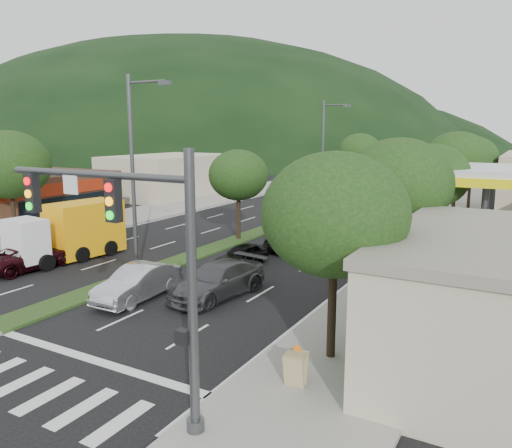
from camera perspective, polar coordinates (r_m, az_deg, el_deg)
The scene contains 26 objects.
sidewalk_right at distance 36.50m, azimuth 21.13°, elevation -1.61°, with size 5.00×90.00×0.15m, color gray.
sidewalk_left at distance 47.20m, azimuth -11.11°, elevation 1.57°, with size 6.00×90.00×0.15m, color gray.
median at distance 42.78m, azimuth 4.98°, elevation 0.78°, with size 1.60×56.00×0.12m, color #223814.
traffic_signal at distance 12.46m, azimuth -13.33°, elevation -2.35°, with size 6.12×0.40×7.00m.
shop_left at distance 44.22m, azimuth -25.11°, elevation 2.69°, with size 10.15×12.00×4.00m.
bldg_left_far at distance 57.60m, azimuth -9.96°, elevation 5.46°, with size 9.00×14.00×4.60m, color beige.
hill_far at distance 155.01m, azimuth -9.71°, elevation 7.81°, with size 176.00×132.00×82.00m, color black.
tree_r_a at distance 15.59m, azimuth 8.98°, elevation 1.06°, with size 4.60×4.60×6.63m.
tree_r_b at distance 23.17m, azimuth 15.95°, elevation 4.44°, with size 4.80×4.80×6.94m.
tree_r_c at distance 31.00m, azimuth 19.42°, elevation 5.19°, with size 4.40×4.40×6.48m.
tree_r_d at distance 40.84m, azimuth 21.95°, elevation 6.82°, with size 5.00×5.00×7.17m.
tree_r_e at distance 50.77m, azimuth 23.45°, elevation 6.99°, with size 4.60×4.60×6.71m.
tree_med_near at distance 33.42m, azimuth -2.03°, elevation 5.59°, with size 4.00×4.00×6.02m.
tree_med_far at distance 57.17m, azimuth 11.77°, elevation 8.08°, with size 4.80×4.80×6.94m.
tree_l_a at distance 36.21m, azimuth -26.38°, elevation 6.09°, with size 5.20×5.20×7.25m.
streetlight_near at distance 25.21m, azimuth -13.61°, elevation 6.28°, with size 2.60×0.25×10.00m.
streetlight_mid at distance 46.71m, azimuth 7.89°, elevation 8.37°, with size 2.60×0.25×10.00m.
sedan_silver at distance 22.78m, azimuth -13.36°, elevation -6.56°, with size 1.59×4.57×1.50m, color silver.
suv_maroon at distance 29.52m, azimuth -24.47°, elevation -3.46°, with size 2.20×4.78×1.33m, color black.
car_queue_a at distance 27.60m, azimuth -1.62°, elevation -3.56°, with size 1.42×3.53×1.20m, color black.
car_queue_b at distance 22.60m, azimuth -4.42°, elevation -6.40°, with size 2.13×5.25×1.52m, color #47474B.
car_queue_c at distance 36.99m, azimuth 4.09°, elevation 0.26°, with size 1.52×4.34×1.43m, color #550E16.
car_queue_d at distance 31.52m, azimuth 4.33°, elevation -1.69°, with size 2.17×4.70×1.31m, color black.
box_truck at distance 30.80m, azimuth -20.15°, elevation -0.94°, with size 3.13×6.78×3.24m.
motorhome at distance 51.56m, azimuth 17.17°, elevation 3.85°, with size 2.87×8.28×3.14m.
a_frame_sign at distance 14.89m, azimuth 4.56°, elevation -15.91°, with size 0.65×0.73×1.32m.
Camera 1 is at (17.31, -10.43, 7.39)m, focal length 35.00 mm.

